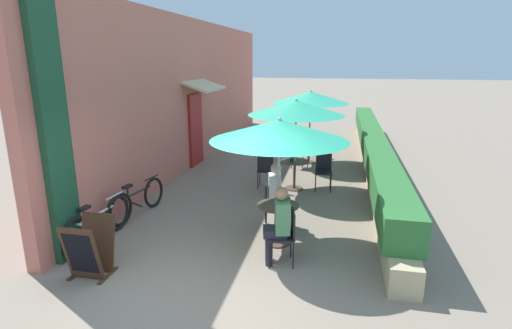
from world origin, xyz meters
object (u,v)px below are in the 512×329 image
object	(u,v)px
cafe_chair_mid_right	(266,168)
coffee_cup_far	(308,139)
patio_umbrella_far	(311,97)
cafe_chair_near_left	(286,232)
patio_table_near	(278,217)
cafe_chair_near_right	(271,201)
cafe_chair_mid_left	(324,169)
menu_board	(90,248)
cafe_chair_far_right	(302,151)
patio_table_mid	(295,170)
patio_umbrella_near	(279,130)
bicycle_second	(138,200)
coffee_cup_near	(280,200)
seated_patron_near_right	(278,192)
patio_table_far	(309,147)
patio_umbrella_mid	(296,108)
cafe_chair_far_left	(315,142)
coffee_cup_mid	(292,160)
seated_patron_near_left	(279,222)
bicycle_leaning	(98,223)

from	to	relation	value
cafe_chair_mid_right	coffee_cup_far	xyz separation A→B (m)	(0.80, 2.59, 0.23)
patio_umbrella_far	cafe_chair_near_left	bearing A→B (deg)	-88.56
patio_table_near	cafe_chair_near_right	xyz separation A→B (m)	(-0.23, 0.66, 0.03)
patio_table_near	cafe_chair_mid_left	xyz separation A→B (m)	(0.62, 3.14, 0.03)
cafe_chair_mid_left	menu_board	xyz separation A→B (m)	(-3.14, -4.75, -0.09)
patio_umbrella_far	cafe_chair_far_right	distance (m)	1.62
cafe_chair_near_left	patio_table_mid	size ratio (longest dim) A/B	1.23
patio_table_mid	menu_board	bearing A→B (deg)	-117.90
coffee_cup_far	patio_umbrella_near	bearing A→B (deg)	-90.51
bicycle_second	coffee_cup_near	bearing A→B (deg)	-1.41
seated_patron_near_right	cafe_chair_mid_left	xyz separation A→B (m)	(0.74, 2.46, -0.17)
cafe_chair_near_right	menu_board	world-z (taller)	cafe_chair_near_right
patio_table_far	menu_board	bearing A→B (deg)	-109.60
patio_umbrella_mid	patio_umbrella_near	bearing A→B (deg)	-88.73
cafe_chair_far_right	patio_umbrella_far	bearing A→B (deg)	6.29
cafe_chair_far_left	cafe_chair_far_right	world-z (taller)	same
patio_table_near	cafe_chair_far_left	distance (m)	6.34
cafe_chair_near_right	coffee_cup_mid	bearing A→B (deg)	165.07
cafe_chair_mid_left	cafe_chair_far_right	size ratio (longest dim) A/B	1.00
cafe_chair_near_left	bicycle_second	distance (m)	3.44
seated_patron_near_left	patio_table_far	distance (m)	6.34
cafe_chair_near_right	seated_patron_near_right	size ratio (longest dim) A/B	0.70
patio_table_far	bicycle_leaning	size ratio (longest dim) A/B	0.41
coffee_cup_far	cafe_chair_near_left	bearing A→B (deg)	-88.36
coffee_cup_mid	bicycle_leaning	world-z (taller)	coffee_cup_mid
cafe_chair_far_left	bicycle_leaning	distance (m)	7.67
patio_table_near	patio_umbrella_near	distance (m)	1.49
patio_table_near	coffee_cup_near	distance (m)	0.29
patio_table_near	patio_table_far	xyz separation A→B (m)	(0.07, 5.65, 0.00)
menu_board	patio_umbrella_mid	bearing A→B (deg)	61.65
seated_patron_near_right	patio_table_far	bearing A→B (deg)	165.31
cafe_chair_near_left	patio_umbrella_far	bearing A→B (deg)	-11.13
menu_board	coffee_cup_mid	bearing A→B (deg)	61.77
coffee_cup_near	cafe_chair_far_left	xyz separation A→B (m)	(0.18, 6.21, -0.23)
cafe_chair_mid_left	cafe_chair_mid_right	size ratio (longest dim) A/B	1.00
seated_patron_near_right	patio_table_mid	world-z (taller)	seated_patron_near_right
cafe_chair_far_left	cafe_chair_mid_right	bearing A→B (deg)	1.95
patio_table_near	cafe_chair_far_left	xyz separation A→B (m)	(0.20, 6.33, 0.03)
coffee_cup_near	cafe_chair_mid_right	bearing A→B (deg)	105.57
cafe_chair_mid_right	cafe_chair_far_left	xyz separation A→B (m)	(0.96, 3.43, 0.00)
cafe_chair_near_left	cafe_chair_near_right	xyz separation A→B (m)	(-0.45, 1.32, 0.00)
coffee_cup_near	menu_board	xyz separation A→B (m)	(-2.53, -1.72, -0.33)
seated_patron_near_right	coffee_cup_far	size ratio (longest dim) A/B	13.89
cafe_chair_far_left	bicycle_second	world-z (taller)	cafe_chair_far_left
coffee_cup_mid	coffee_cup_far	size ratio (longest dim) A/B	1.00
coffee_cup_far	menu_board	bearing A→B (deg)	-109.87
coffee_cup_near	patio_umbrella_far	distance (m)	5.66
bicycle_second	seated_patron_near_right	bearing A→B (deg)	9.42
patio_umbrella_mid	patio_table_far	bearing A→B (deg)	87.07
patio_table_near	patio_umbrella_far	distance (m)	5.84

